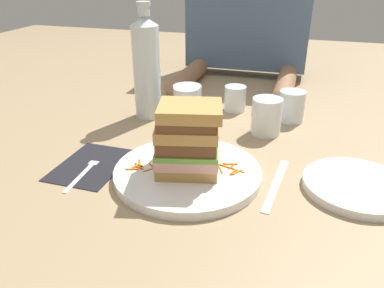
% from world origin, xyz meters
% --- Properties ---
extents(ground_plane, '(3.00, 3.00, 0.00)m').
position_xyz_m(ground_plane, '(0.00, 0.00, 0.00)').
color(ground_plane, '#9E8460').
extents(main_plate, '(0.29, 0.29, 0.02)m').
position_xyz_m(main_plate, '(0.01, -0.03, 0.01)').
color(main_plate, white).
rests_on(main_plate, ground_plane).
extents(sandwich, '(0.14, 0.14, 0.14)m').
position_xyz_m(sandwich, '(0.01, -0.03, 0.08)').
color(sandwich, tan).
rests_on(sandwich, main_plate).
extents(carrot_shred_0, '(0.02, 0.01, 0.00)m').
position_xyz_m(carrot_shred_0, '(-0.09, -0.04, 0.02)').
color(carrot_shred_0, orange).
rests_on(carrot_shred_0, main_plate).
extents(carrot_shred_1, '(0.02, 0.01, 0.00)m').
position_xyz_m(carrot_shred_1, '(-0.09, -0.06, 0.02)').
color(carrot_shred_1, orange).
rests_on(carrot_shred_1, main_plate).
extents(carrot_shred_2, '(0.02, 0.02, 0.00)m').
position_xyz_m(carrot_shred_2, '(-0.06, -0.04, 0.02)').
color(carrot_shred_2, orange).
rests_on(carrot_shred_2, main_plate).
extents(carrot_shred_3, '(0.02, 0.01, 0.00)m').
position_xyz_m(carrot_shred_3, '(-0.08, -0.05, 0.02)').
color(carrot_shred_3, orange).
rests_on(carrot_shred_3, main_plate).
extents(carrot_shred_4, '(0.02, 0.02, 0.00)m').
position_xyz_m(carrot_shred_4, '(-0.06, -0.06, 0.02)').
color(carrot_shred_4, orange).
rests_on(carrot_shred_4, main_plate).
extents(carrot_shred_5, '(0.01, 0.02, 0.00)m').
position_xyz_m(carrot_shred_5, '(-0.09, -0.05, 0.02)').
color(carrot_shred_5, orange).
rests_on(carrot_shred_5, main_plate).
extents(carrot_shred_6, '(0.02, 0.03, 0.00)m').
position_xyz_m(carrot_shred_6, '(-0.09, -0.04, 0.02)').
color(carrot_shred_6, orange).
rests_on(carrot_shred_6, main_plate).
extents(carrot_shred_7, '(0.01, 0.02, 0.00)m').
position_xyz_m(carrot_shred_7, '(0.09, 0.00, 0.02)').
color(carrot_shred_7, orange).
rests_on(carrot_shred_7, main_plate).
extents(carrot_shred_8, '(0.02, 0.00, 0.00)m').
position_xyz_m(carrot_shred_8, '(0.08, 0.01, 0.02)').
color(carrot_shred_8, orange).
rests_on(carrot_shred_8, main_plate).
extents(carrot_shred_9, '(0.03, 0.01, 0.00)m').
position_xyz_m(carrot_shred_9, '(0.07, -0.00, 0.02)').
color(carrot_shred_9, orange).
rests_on(carrot_shred_9, main_plate).
extents(carrot_shred_10, '(0.03, 0.01, 0.00)m').
position_xyz_m(carrot_shred_10, '(0.09, 0.01, 0.02)').
color(carrot_shred_10, orange).
rests_on(carrot_shred_10, main_plate).
extents(carrot_shred_11, '(0.02, 0.03, 0.00)m').
position_xyz_m(carrot_shred_11, '(0.07, -0.02, 0.02)').
color(carrot_shred_11, orange).
rests_on(carrot_shred_11, main_plate).
extents(carrot_shred_12, '(0.02, 0.01, 0.00)m').
position_xyz_m(carrot_shred_12, '(0.11, -0.01, 0.02)').
color(carrot_shred_12, orange).
rests_on(carrot_shred_12, main_plate).
extents(carrot_shred_13, '(0.01, 0.02, 0.00)m').
position_xyz_m(carrot_shred_13, '(0.10, -0.02, 0.02)').
color(carrot_shred_13, orange).
rests_on(carrot_shred_13, main_plate).
extents(carrot_shred_14, '(0.02, 0.02, 0.00)m').
position_xyz_m(carrot_shred_14, '(0.10, -0.01, 0.02)').
color(carrot_shred_14, orange).
rests_on(carrot_shred_14, main_plate).
extents(carrot_shred_15, '(0.02, 0.02, 0.00)m').
position_xyz_m(carrot_shred_15, '(0.11, -0.02, 0.02)').
color(carrot_shred_15, orange).
rests_on(carrot_shred_15, main_plate).
extents(napkin_dark, '(0.13, 0.18, 0.00)m').
position_xyz_m(napkin_dark, '(-0.20, -0.04, 0.00)').
color(napkin_dark, black).
rests_on(napkin_dark, ground_plane).
extents(fork, '(0.02, 0.17, 0.00)m').
position_xyz_m(fork, '(-0.19, -0.06, 0.00)').
color(fork, silver).
rests_on(fork, napkin_dark).
extents(knife, '(0.03, 0.20, 0.00)m').
position_xyz_m(knife, '(0.18, -0.02, 0.00)').
color(knife, silver).
rests_on(knife, ground_plane).
extents(juice_glass, '(0.07, 0.07, 0.09)m').
position_xyz_m(juice_glass, '(0.13, 0.22, 0.04)').
color(juice_glass, white).
rests_on(juice_glass, ground_plane).
extents(water_bottle, '(0.07, 0.07, 0.30)m').
position_xyz_m(water_bottle, '(-0.19, 0.25, 0.13)').
color(water_bottle, silver).
rests_on(water_bottle, ground_plane).
extents(empty_tumbler_0, '(0.06, 0.06, 0.07)m').
position_xyz_m(empty_tumbler_0, '(0.03, 0.36, 0.04)').
color(empty_tumbler_0, silver).
rests_on(empty_tumbler_0, ground_plane).
extents(empty_tumbler_1, '(0.08, 0.08, 0.08)m').
position_xyz_m(empty_tumbler_1, '(-0.10, 0.31, 0.04)').
color(empty_tumbler_1, silver).
rests_on(empty_tumbler_1, ground_plane).
extents(empty_tumbler_2, '(0.07, 0.07, 0.10)m').
position_xyz_m(empty_tumbler_2, '(-0.07, 0.22, 0.05)').
color(empty_tumbler_2, silver).
rests_on(empty_tumbler_2, ground_plane).
extents(empty_tumbler_3, '(0.07, 0.07, 0.08)m').
position_xyz_m(empty_tumbler_3, '(0.18, 0.32, 0.04)').
color(empty_tumbler_3, silver).
rests_on(empty_tumbler_3, ground_plane).
extents(side_plate, '(0.20, 0.20, 0.02)m').
position_xyz_m(side_plate, '(0.33, 0.02, 0.01)').
color(side_plate, white).
rests_on(side_plate, ground_plane).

